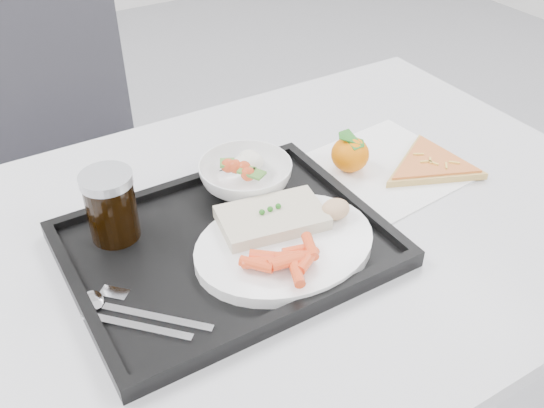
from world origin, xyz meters
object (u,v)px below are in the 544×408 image
Objects in this scene: chair at (66,148)px; tray at (227,246)px; dinner_plate at (285,246)px; cola_glass at (111,205)px; pizza_slice at (431,165)px; table at (270,257)px; salad_bowl at (245,176)px; tangerine at (350,154)px.

chair is 2.07× the size of tray.
dinner_plate is at bearing -81.48° from chair.
pizza_slice is (0.54, -0.09, -0.06)m from cola_glass.
cola_glass reaches higher than pizza_slice.
dinner_plate is (-0.02, -0.08, 0.09)m from table.
chair is at bearing 102.89° from salad_bowl.
cola_glass is 0.47× the size of pizza_slice.
pizza_slice is at bearing 10.60° from dinner_plate.
cola_glass is 1.24× the size of tangerine.
dinner_plate is 0.26m from cola_glass.
salad_bowl is 0.66× the size of pizza_slice.
tangerine is at bearing -63.96° from chair.
tray is 4.17× the size of cola_glass.
chair is 8.61× the size of cola_glass.
table is 0.27m from cola_glass.
chair is at bearing 121.29° from pizza_slice.
table is 5.24× the size of pizza_slice.
tray is at bearing 137.97° from dinner_plate.
tangerine is at bearing 15.34° from tray.
chair is 3.44× the size of dinner_plate.
dinner_plate is at bearing -39.13° from cola_glass.
tangerine is at bearing 16.73° from table.
pizza_slice is (0.41, 0.01, 0.00)m from tray.
tray is 0.41m from pizza_slice.
dinner_plate reaches higher than tray.
tray is 1.97× the size of pizza_slice.
tray is at bearing -167.96° from table.
dinner_plate is 0.35m from pizza_slice.
tray is at bearing -179.04° from pizza_slice.
salad_bowl is at bearing 170.75° from tangerine.
chair is 0.81m from tray.
dinner_plate is 0.17m from salad_bowl.
pizza_slice is at bearing -29.08° from tangerine.
cola_glass is (-0.20, 0.16, 0.05)m from dinner_plate.
salad_bowl reaches higher than table.
chair reaches higher than tray.
table is 0.12m from tray.
tray is (-0.09, -0.02, 0.08)m from table.
salad_bowl reaches higher than pizza_slice.
cola_glass is at bearing 140.87° from dinner_plate.
tangerine is at bearing -9.25° from salad_bowl.
tray is at bearing -37.63° from cola_glass.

